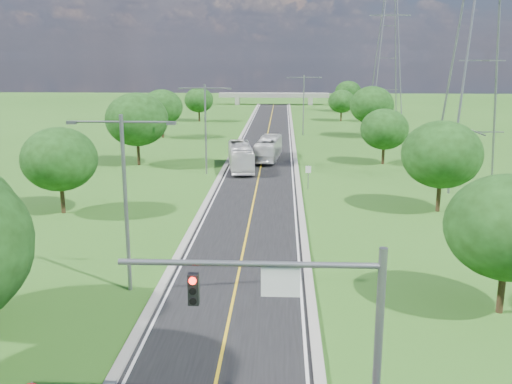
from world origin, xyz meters
TOP-DOWN VIEW (x-y plane):
  - ground at (0.00, 60.00)m, footprint 260.00×260.00m
  - road at (0.00, 66.00)m, footprint 8.00×150.00m
  - curb_left at (-4.25, 66.00)m, footprint 0.50×150.00m
  - curb_right at (4.25, 66.00)m, footprint 0.50×150.00m
  - signal_mast at (3.68, -1.00)m, footprint 8.54×0.33m
  - speed_limit_sign at (5.20, 37.98)m, footprint 0.55×0.09m
  - overpass at (0.00, 140.00)m, footprint 30.00×3.00m
  - streetlight_near_left at (-6.00, 12.00)m, footprint 5.90×0.25m
  - streetlight_mid_left at (-6.00, 45.00)m, footprint 5.90×0.25m
  - streetlight_far_right at (6.00, 78.00)m, footprint 5.90×0.25m
  - power_tower_near at (22.00, 40.00)m, footprint 9.00×6.40m
  - power_tower_far at (26.00, 115.00)m, footprint 9.00×6.40m
  - tree_lb at (-16.00, 28.00)m, footprint 6.30×6.30m
  - tree_lc at (-15.00, 50.00)m, footprint 7.56×7.56m
  - tree_ld at (-17.00, 74.00)m, footprint 6.72×6.72m
  - tree_le at (-14.50, 98.00)m, footprint 5.88×5.88m
  - tree_ra at (14.00, 10.00)m, footprint 6.30×6.30m
  - tree_rb at (16.00, 30.00)m, footprint 6.72×6.72m
  - tree_rc at (15.00, 52.00)m, footprint 5.88×5.88m
  - tree_rd at (17.00, 76.00)m, footprint 7.14×7.14m
  - tree_re at (14.50, 100.00)m, footprint 5.46×5.46m
  - tree_rf at (18.00, 120.00)m, footprint 6.30×6.30m
  - bus_outbound at (0.80, 54.12)m, footprint 3.41×10.61m
  - bus_inbound at (-2.30, 47.63)m, footprint 3.86×10.93m

SIDE VIEW (x-z plane):
  - ground at x=0.00m, z-range 0.00..0.00m
  - road at x=0.00m, z-range 0.00..0.06m
  - curb_left at x=-4.25m, z-range 0.00..0.22m
  - curb_right at x=4.25m, z-range 0.00..0.22m
  - bus_outbound at x=0.80m, z-range 0.06..2.96m
  - bus_inbound at x=-2.30m, z-range 0.06..3.04m
  - speed_limit_sign at x=5.20m, z-range 0.40..2.80m
  - overpass at x=0.00m, z-range 0.81..4.01m
  - tree_re at x=14.50m, z-range 0.85..7.20m
  - tree_le at x=-14.50m, z-range 0.91..7.75m
  - tree_rc at x=15.00m, z-range 0.91..7.75m
  - tree_lb at x=-16.00m, z-range 0.98..8.31m
  - tree_ra at x=14.00m, z-range 0.98..8.31m
  - tree_rf at x=18.00m, z-range 0.98..8.31m
  - signal_mast at x=3.68m, z-range 1.31..8.51m
  - tree_ld at x=-17.00m, z-range 1.05..8.86m
  - tree_rb at x=16.00m, z-range 1.05..8.86m
  - tree_rd at x=17.00m, z-range 1.11..9.42m
  - tree_lc at x=-15.00m, z-range 1.18..9.97m
  - streetlight_near_left at x=-6.00m, z-range 0.94..10.94m
  - streetlight_mid_left at x=-6.00m, z-range 0.94..10.94m
  - streetlight_far_right at x=6.00m, z-range 0.94..10.94m
  - power_tower_near at x=22.00m, z-range 0.01..28.01m
  - power_tower_far at x=26.00m, z-range 0.01..28.01m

